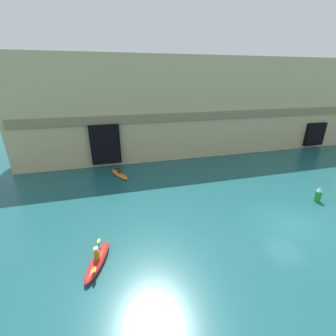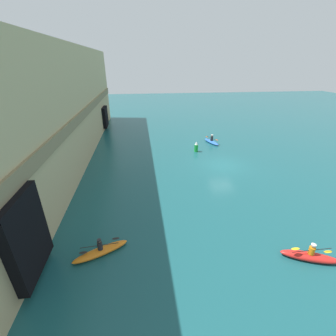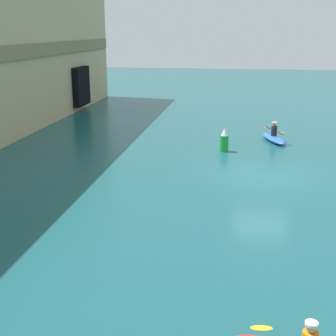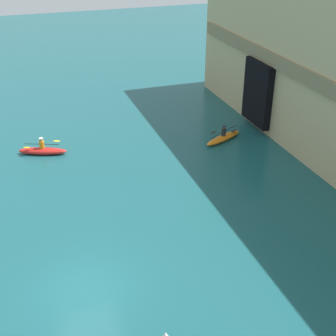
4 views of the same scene
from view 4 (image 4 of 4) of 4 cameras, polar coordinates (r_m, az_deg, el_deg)
name	(u,v)px [view 4 (image 4 of 4)]	position (r m, az deg, el deg)	size (l,w,h in m)	color
ground_plane	(86,288)	(19.50, -10.00, -14.23)	(120.00, 120.00, 0.00)	#195156
kayak_red	(43,150)	(29.90, -15.04, 2.09)	(1.66, 3.02, 1.09)	red
kayak_orange	(223,137)	(30.91, 6.76, 3.73)	(1.89, 3.12, 1.04)	orange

